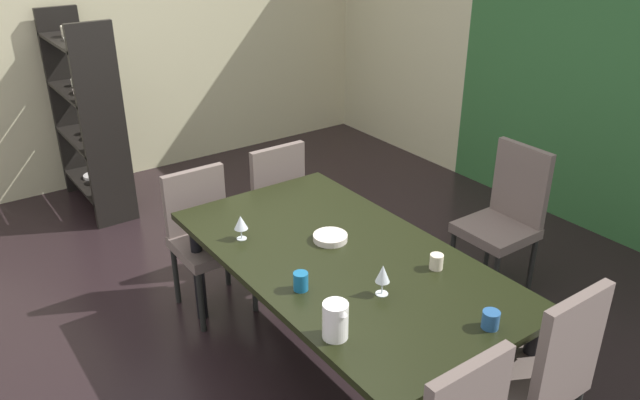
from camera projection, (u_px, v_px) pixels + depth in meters
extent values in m
cube|color=black|center=(246.00, 315.00, 4.12)|extent=(5.66, 5.98, 0.02)
cube|color=beige|center=(401.00, 26.00, 6.45)|extent=(1.95, 0.10, 2.60)
cube|color=beige|center=(87.00, 44.00, 5.60)|extent=(0.10, 5.98, 2.60)
cube|color=black|center=(343.00, 259.00, 3.34)|extent=(2.02, 1.10, 0.04)
cylinder|color=black|center=(315.00, 231.00, 4.40)|extent=(0.07, 0.07, 0.71)
cylinder|color=black|center=(526.00, 375.00, 3.07)|extent=(0.07, 0.07, 0.71)
cylinder|color=black|center=(199.00, 271.00, 3.94)|extent=(0.07, 0.07, 0.71)
cube|color=#675851|center=(496.00, 231.00, 4.18)|extent=(0.44, 0.44, 0.07)
cube|color=#675851|center=(521.00, 185.00, 4.16)|extent=(0.42, 0.05, 0.56)
cylinder|color=black|center=(494.00, 284.00, 4.05)|extent=(0.04, 0.04, 0.43)
cylinder|color=black|center=(451.00, 259.00, 4.33)|extent=(0.04, 0.04, 0.43)
cylinder|color=black|center=(532.00, 266.00, 4.25)|extent=(0.04, 0.04, 0.43)
cylinder|color=black|center=(488.00, 243.00, 4.53)|extent=(0.04, 0.04, 0.43)
cube|color=#675851|center=(212.00, 246.00, 4.00)|extent=(0.44, 0.44, 0.07)
cube|color=#675851|center=(195.00, 203.00, 4.05)|extent=(0.05, 0.42, 0.46)
cylinder|color=black|center=(254.00, 282.00, 4.07)|extent=(0.04, 0.04, 0.43)
cylinder|color=black|center=(201.00, 302.00, 3.87)|extent=(0.04, 0.04, 0.43)
cylinder|color=black|center=(227.00, 258.00, 4.35)|extent=(0.04, 0.04, 0.43)
cylinder|color=black|center=(176.00, 275.00, 4.15)|extent=(0.04, 0.04, 0.43)
cube|color=#675851|center=(522.00, 375.00, 2.91)|extent=(0.44, 0.44, 0.07)
cube|color=#675851|center=(569.00, 351.00, 2.64)|extent=(0.05, 0.42, 0.55)
cylinder|color=black|center=(509.00, 378.00, 3.25)|extent=(0.04, 0.04, 0.43)
cube|color=#675851|center=(294.00, 219.00, 4.33)|extent=(0.44, 0.44, 0.07)
cube|color=#675851|center=(278.00, 179.00, 4.38)|extent=(0.05, 0.42, 0.47)
cylinder|color=black|center=(332.00, 254.00, 4.40)|extent=(0.04, 0.04, 0.43)
cylinder|color=black|center=(287.00, 270.00, 4.20)|extent=(0.04, 0.04, 0.43)
cylinder|color=black|center=(302.00, 233.00, 4.68)|extent=(0.04, 0.04, 0.43)
cylinder|color=black|center=(258.00, 247.00, 4.48)|extent=(0.04, 0.04, 0.43)
cube|color=black|center=(72.00, 103.00, 5.58)|extent=(0.05, 0.35, 1.66)
cube|color=black|center=(104.00, 129.00, 4.92)|extent=(0.05, 0.35, 1.66)
cube|color=black|center=(98.00, 183.00, 5.52)|extent=(0.92, 0.35, 0.02)
cylinder|color=silver|center=(94.00, 176.00, 5.60)|extent=(0.18, 0.18, 0.02)
cylinder|color=silver|center=(99.00, 179.00, 5.48)|extent=(0.13, 0.13, 0.06)
cube|color=black|center=(91.00, 138.00, 5.34)|extent=(0.92, 0.35, 0.02)
cylinder|color=white|center=(92.00, 137.00, 5.30)|extent=(0.15, 0.15, 0.04)
cylinder|color=white|center=(87.00, 131.00, 5.40)|extent=(0.10, 0.10, 0.06)
cube|color=black|center=(83.00, 91.00, 5.16)|extent=(0.92, 0.35, 0.02)
cylinder|color=beige|center=(86.00, 90.00, 5.07)|extent=(0.20, 0.20, 0.04)
cylinder|color=white|center=(77.00, 82.00, 5.25)|extent=(0.09, 0.09, 0.06)
cube|color=black|center=(74.00, 40.00, 4.98)|extent=(0.92, 0.35, 0.02)
cylinder|color=silver|center=(76.00, 38.00, 4.93)|extent=(0.18, 0.18, 0.02)
cylinder|color=beige|center=(69.00, 31.00, 5.04)|extent=(0.13, 0.13, 0.09)
cylinder|color=silver|center=(382.00, 294.00, 3.01)|extent=(0.06, 0.06, 0.00)
cylinder|color=silver|center=(382.00, 287.00, 2.99)|extent=(0.01, 0.01, 0.07)
cone|color=silver|center=(383.00, 274.00, 2.96)|extent=(0.07, 0.07, 0.09)
cylinder|color=silver|center=(242.00, 238.00, 3.50)|extent=(0.06, 0.06, 0.00)
cylinder|color=silver|center=(241.00, 233.00, 3.48)|extent=(0.01, 0.01, 0.06)
cone|color=silver|center=(241.00, 222.00, 3.45)|extent=(0.08, 0.08, 0.08)
cylinder|color=silver|center=(330.00, 237.00, 3.48)|extent=(0.19, 0.19, 0.04)
cylinder|color=#155E8E|center=(301.00, 281.00, 3.02)|extent=(0.07, 0.07, 0.09)
cylinder|color=#27568E|center=(491.00, 320.00, 2.75)|extent=(0.08, 0.08, 0.08)
cylinder|color=beige|center=(436.00, 262.00, 3.20)|extent=(0.07, 0.07, 0.08)
cylinder|color=white|center=(335.00, 320.00, 2.68)|extent=(0.11, 0.11, 0.17)
cone|color=white|center=(343.00, 312.00, 2.61)|extent=(0.04, 0.04, 0.03)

